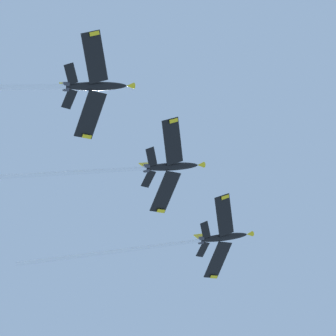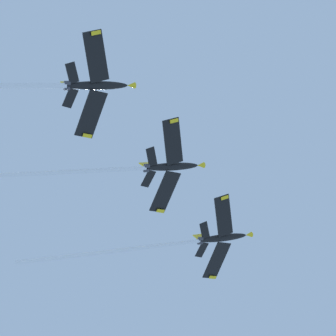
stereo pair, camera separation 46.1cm
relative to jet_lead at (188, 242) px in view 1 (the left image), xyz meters
The scene contains 3 objects.
jet_lead is the anchor object (origin of this frame).
jet_second 23.81m from the jet_lead, 101.32° to the right, with size 42.60×27.42×27.86m.
jet_third 48.35m from the jet_lead, 106.68° to the right, with size 42.17×26.14×25.66m.
Camera 1 is at (26.61, -43.21, 1.66)m, focal length 78.45 mm.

